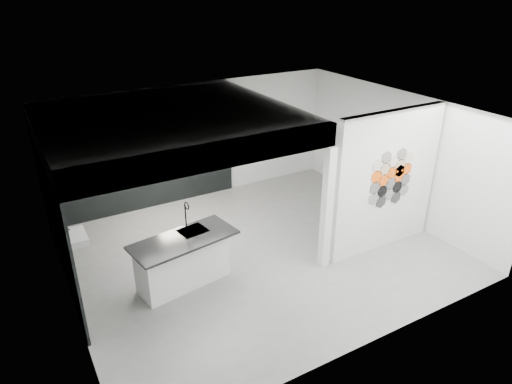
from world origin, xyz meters
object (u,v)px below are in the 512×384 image
object	(u,v)px
utensil_cup	(100,162)
bottle_dark	(125,156)
kitchen_island	(183,260)
kettle	(192,145)
glass_vase	(204,143)
wall_basin	(74,238)
partition_panel	(386,182)
glass_bowl	(204,143)
stockpot	(104,159)

from	to	relation	value
utensil_cup	bottle_dark	bearing A→B (deg)	0.00
kitchen_island	kettle	distance (m)	3.59
glass_vase	bottle_dark	distance (m)	1.87
wall_basin	utensil_cup	distance (m)	2.34
partition_panel	glass_bowl	bearing A→B (deg)	118.23
partition_panel	bottle_dark	world-z (taller)	partition_panel
kettle	glass_vase	bearing A→B (deg)	-13.43
stockpot	bottle_dark	bearing A→B (deg)	0.00
kettle	glass_bowl	size ratio (longest dim) A/B	1.19
kitchen_island	glass_vase	size ratio (longest dim) A/B	13.91
partition_panel	utensil_cup	xyz separation A→B (m)	(-4.49, 3.87, -0.03)
partition_panel	glass_bowl	xyz separation A→B (m)	(-2.08, 3.87, -0.03)
kettle	utensil_cup	xyz separation A→B (m)	(-2.11, 0.00, -0.03)
kitchen_island	glass_bowl	bearing A→B (deg)	50.41
kitchen_island	utensil_cup	size ratio (longest dim) A/B	20.41
glass_bowl	kettle	bearing A→B (deg)	180.00
kitchen_island	stockpot	bearing A→B (deg)	89.96
kettle	stockpot	bearing A→B (deg)	166.57
glass_bowl	partition_panel	bearing A→B (deg)	-61.77
kitchen_island	glass_vase	world-z (taller)	glass_vase
bottle_dark	utensil_cup	world-z (taller)	bottle_dark
wall_basin	kitchen_island	size ratio (longest dim) A/B	0.32
bottle_dark	wall_basin	bearing A→B (deg)	-126.35
stockpot	utensil_cup	size ratio (longest dim) A/B	2.62
kettle	bottle_dark	distance (m)	1.57
wall_basin	utensil_cup	bearing A→B (deg)	64.69
kitchen_island	bottle_dark	bearing A→B (deg)	81.58
kitchen_island	glass_bowl	world-z (taller)	kitchen_island
wall_basin	glass_bowl	world-z (taller)	glass_bowl
kettle	bottle_dark	world-z (taller)	bottle_dark
glass_vase	utensil_cup	xyz separation A→B (m)	(-2.41, 0.00, -0.02)
kettle	utensil_cup	world-z (taller)	kettle
stockpot	wall_basin	bearing A→B (deg)	-117.16
stockpot	glass_vase	distance (m)	2.33
bottle_dark	kettle	bearing A→B (deg)	0.00
stockpot	glass_bowl	world-z (taller)	stockpot
kitchen_island	kettle	world-z (taller)	kettle
glass_vase	wall_basin	bearing A→B (deg)	-148.65
kitchen_island	glass_vase	xyz separation A→B (m)	(1.83, 3.12, 0.90)
wall_basin	bottle_dark	xyz separation A→B (m)	(1.52, 2.07, 0.55)
partition_panel	glass_vase	bearing A→B (deg)	118.23
utensil_cup	glass_bowl	bearing A→B (deg)	0.00
partition_panel	glass_vase	xyz separation A→B (m)	(-2.08, 3.87, -0.01)
kettle	bottle_dark	size ratio (longest dim) A/B	1.07
wall_basin	bottle_dark	distance (m)	2.62
glass_vase	bottle_dark	xyz separation A→B (m)	(-1.87, 0.00, 0.01)
partition_panel	wall_basin	world-z (taller)	partition_panel
kettle	glass_vase	xyz separation A→B (m)	(0.30, 0.00, -0.01)
kitchen_island	glass_bowl	distance (m)	3.72
utensil_cup	kitchen_island	bearing A→B (deg)	-79.36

